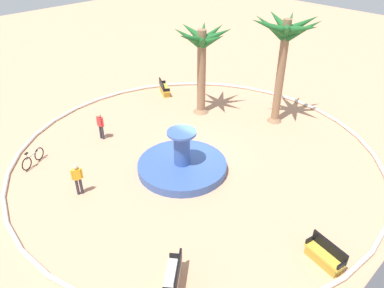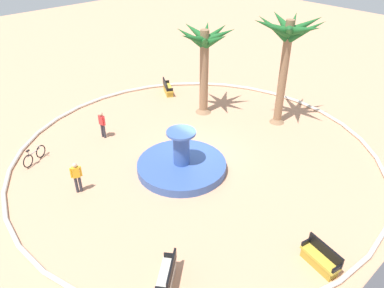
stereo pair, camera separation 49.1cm
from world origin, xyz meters
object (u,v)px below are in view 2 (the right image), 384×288
object	(u,v)px
fountain	(182,165)
bench_east	(167,277)
palm_tree_near_fountain	(205,51)
bench_north	(168,89)
palm_tree_by_curb	(287,42)
bench_west	(320,259)
person_cyclist_helmet	(102,124)
person_cyclist_photo	(77,176)
bicycle_red_frame	(34,156)

from	to	relation	value
fountain	bench_east	distance (m)	7.05
palm_tree_near_fountain	bench_north	xyz separation A→B (m)	(-0.13, -3.93, -3.84)
palm_tree_near_fountain	bench_north	bearing A→B (deg)	-91.87
palm_tree_by_curb	fountain	bearing A→B (deg)	-1.79
fountain	bench_west	bearing A→B (deg)	88.07
palm_tree_near_fountain	bench_east	world-z (taller)	palm_tree_near_fountain
fountain	palm_tree_near_fountain	distance (m)	7.79
person_cyclist_helmet	palm_tree_near_fountain	bearing A→B (deg)	165.91
fountain	bench_west	size ratio (longest dim) A/B	2.78
palm_tree_near_fountain	bench_north	world-z (taller)	palm_tree_near_fountain
palm_tree_near_fountain	person_cyclist_photo	bearing A→B (deg)	10.72
person_cyclist_helmet	bicycle_red_frame	bearing A→B (deg)	-3.79
bench_north	person_cyclist_photo	world-z (taller)	person_cyclist_photo
palm_tree_near_fountain	bench_west	xyz separation A→B (m)	(5.75, 12.23, -3.84)
palm_tree_near_fountain	bench_east	bearing A→B (deg)	40.15
palm_tree_near_fountain	person_cyclist_photo	xyz separation A→B (m)	(10.30, 1.95, -3.25)
bicycle_red_frame	fountain	bearing A→B (deg)	131.97
fountain	person_cyclist_photo	size ratio (longest dim) A/B	2.76
palm_tree_near_fountain	person_cyclist_helmet	size ratio (longest dim) A/B	3.47
palm_tree_by_curb	person_cyclist_helmet	distance (m)	11.66
palm_tree_near_fountain	bench_west	distance (m)	14.05
bench_east	bicycle_red_frame	bearing A→B (deg)	-88.56
bicycle_red_frame	palm_tree_by_curb	bearing A→B (deg)	154.98
palm_tree_by_curb	bench_north	xyz separation A→B (m)	(2.28, -8.14, -4.84)
bicycle_red_frame	bench_north	bearing A→B (deg)	-169.76
bench_east	palm_tree_by_curb	bearing A→B (deg)	-160.17
bench_east	bench_north	bearing A→B (deg)	-129.76
bench_east	bench_north	world-z (taller)	same
person_cyclist_helmet	bench_west	bearing A→B (deg)	93.91
bench_west	bench_north	distance (m)	17.20
palm_tree_near_fountain	person_cyclist_photo	distance (m)	10.97
person_cyclist_helmet	bench_north	bearing A→B (deg)	-161.81
fountain	person_cyclist_photo	world-z (taller)	fountain
fountain	palm_tree_near_fountain	size ratio (longest dim) A/B	0.80
palm_tree_near_fountain	bicycle_red_frame	xyz separation A→B (m)	(10.80, -1.95, -3.81)
bench_east	bicycle_red_frame	world-z (taller)	bench_east
bench_east	bench_north	xyz separation A→B (m)	(-10.66, -12.81, 0.00)
person_cyclist_photo	person_cyclist_helmet	bearing A→B (deg)	-134.69
bicycle_red_frame	bench_east	bearing A→B (deg)	91.44
bench_north	person_cyclist_photo	distance (m)	11.98
bench_west	person_cyclist_helmet	world-z (taller)	person_cyclist_helmet
bench_north	fountain	bearing A→B (deg)	54.64
bench_north	bench_east	bearing A→B (deg)	50.24
bench_east	person_cyclist_photo	world-z (taller)	person_cyclist_photo
palm_tree_near_fountain	palm_tree_by_curb	xyz separation A→B (m)	(-2.41, 4.21, 1.00)
bicycle_red_frame	person_cyclist_photo	xyz separation A→B (m)	(-0.50, 3.90, 0.56)
bicycle_red_frame	person_cyclist_photo	distance (m)	3.97
fountain	person_cyclist_photo	distance (m)	5.26
bench_east	bicycle_red_frame	size ratio (longest dim) A/B	1.00
palm_tree_by_curb	person_cyclist_photo	distance (m)	13.59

